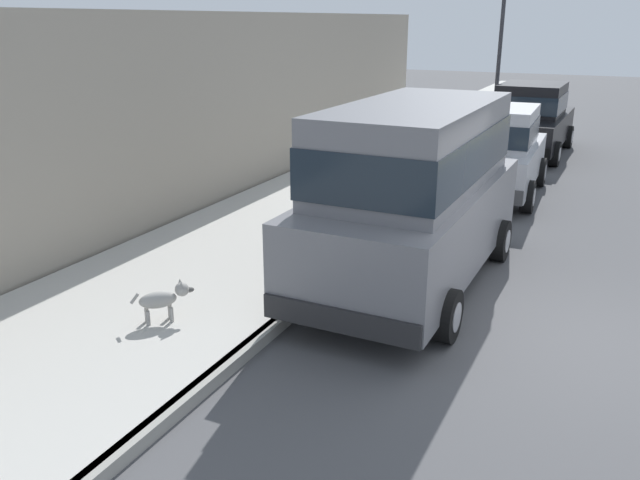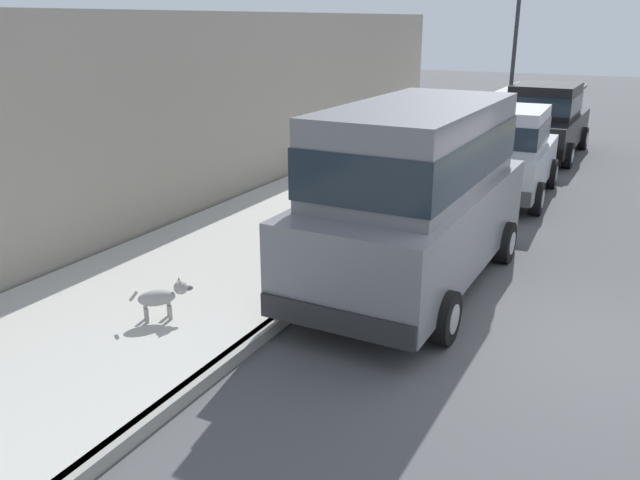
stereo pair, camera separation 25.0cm
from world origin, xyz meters
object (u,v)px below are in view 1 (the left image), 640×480
Objects in this scene: car_grey_van at (414,187)px; dog_grey at (163,298)px; car_silver_hatchback at (494,150)px; street_lamp at (500,42)px; car_black_sedan at (530,118)px.

car_grey_van reaches higher than dog_grey.
car_grey_van is 5.36m from car_silver_hatchback.
car_grey_van is at bearing 51.35° from dog_grey.
car_silver_hatchback is at bearing 89.38° from car_grey_van.
car_silver_hatchback is 0.87× the size of street_lamp.
car_silver_hatchback is 6.60× the size of dog_grey.
dog_grey is 0.13× the size of street_lamp.
car_black_sedan is (-0.00, 4.93, 0.01)m from car_silver_hatchback.
dog_grey is at bearing -93.19° from street_lamp.
car_black_sedan is at bearing 80.28° from dog_grey.
dog_grey is at bearing -128.65° from car_grey_van.
car_black_sedan is 7.92× the size of dog_grey.
car_grey_van is 1.28× the size of car_silver_hatchback.
car_silver_hatchback reaches higher than dog_grey.
car_silver_hatchback is 0.83× the size of car_black_sedan.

